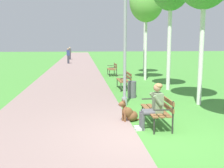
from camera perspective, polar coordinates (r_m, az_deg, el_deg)
The scene contains 12 objects.
ground_plane at distance 7.10m, azimuth 7.54°, elevation -10.54°, with size 120.00×120.00×0.00m, color #478E38.
paved_path at distance 30.60m, azimuth -7.56°, elevation 4.31°, with size 4.14×60.00×0.04m, color gray.
park_bench_near at distance 7.81m, azimuth 9.56°, elevation -4.90°, with size 0.55×1.50×0.85m.
park_bench_mid at distance 13.64m, azimuth 2.69°, elevation 1.04°, with size 0.55×1.50×0.85m.
park_bench_far at distance 19.26m, azimuth 0.16°, elevation 3.29°, with size 0.55×1.50×0.85m.
person_seated_on_near_bench at distance 7.47m, azimuth 8.59°, elevation -4.17°, with size 0.74×0.49×1.25m.
dog_brown at distance 8.17m, azimuth 3.55°, elevation -6.02°, with size 0.79×0.45×0.71m.
lamp_post_near at distance 10.05m, azimuth 2.68°, elevation 8.52°, with size 0.24×0.24×4.45m.
birch_tree_fourth at distance 17.15m, azimuth 7.12°, elevation 16.42°, with size 2.03×1.75×5.88m.
litter_bin at distance 11.62m, azimuth 4.12°, elevation -1.13°, with size 0.36×0.36×0.70m, color #515156.
pedestrian_distant at distance 29.76m, azimuth -9.02°, elevation 5.74°, with size 0.32×0.22×1.65m.
pedestrian_further_distant at distance 36.53m, azimuth -8.66°, elevation 6.28°, with size 0.32×0.22×1.65m.
Camera 1 is at (-1.63, -6.51, 2.33)m, focal length 44.36 mm.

